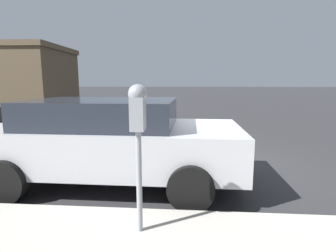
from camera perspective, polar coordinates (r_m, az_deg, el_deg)
The scene contains 3 objects.
ground_plane at distance 5.58m, azimuth 7.44°, elevation -8.56°, with size 220.00×220.00×0.00m, color #2B2B2D.
parking_meter at distance 2.68m, azimuth -6.54°, elevation 1.09°, with size 0.21×0.19×1.58m.
car_silver at distance 4.60m, azimuth -12.11°, elevation -2.65°, with size 2.18×4.28×1.43m.
Camera 1 is at (-5.30, 0.31, 1.71)m, focal length 28.00 mm.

